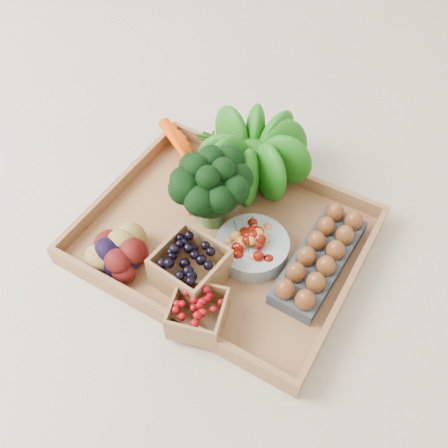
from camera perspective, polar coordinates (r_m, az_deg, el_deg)
The scene contains 10 objects.
ground at distance 1.06m, azimuth -0.00°, elevation -2.04°, with size 4.00×4.00×0.00m, color beige.
tray at distance 1.05m, azimuth -0.00°, elevation -1.80°, with size 0.55×0.45×0.01m, color #9E6D42.
carrots at distance 1.15m, azimuth -4.17°, elevation 6.42°, with size 0.20×0.14×0.05m, color #E84300, non-canonical shape.
lettuce at distance 1.10m, azimuth 3.38°, elevation 8.43°, with size 0.17×0.17×0.17m, color #0D4B0B.
broccoli at distance 1.02m, azimuth -1.50°, elevation 2.76°, with size 0.17×0.17×0.13m, color black, non-canonical shape.
cherry_bowl at distance 1.01m, azimuth 3.26°, elevation -2.70°, with size 0.15×0.15×0.04m, color #8C9EA5.
egg_carton at distance 1.01m, azimuth 10.80°, elevation -4.19°, with size 0.09×0.26×0.03m, color #3C424C.
potatoes at distance 0.99m, azimuth -11.90°, elevation -2.96°, with size 0.15×0.15×0.09m, color #410B0A, non-canonical shape.
punnet_blackberry at distance 0.95m, azimuth -3.85°, elevation -4.96°, with size 0.12×0.12×0.08m, color black.
punnet_raspberry at distance 0.91m, azimuth -3.01°, elevation -10.15°, with size 0.10×0.10×0.07m, color maroon.
Camera 1 is at (0.32, -0.54, 0.85)m, focal length 40.00 mm.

